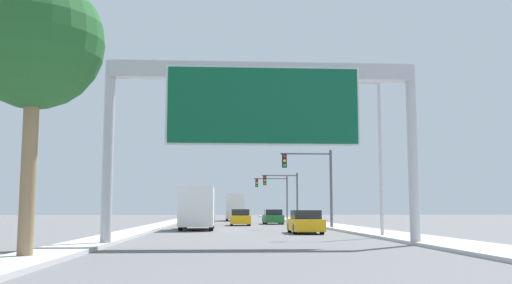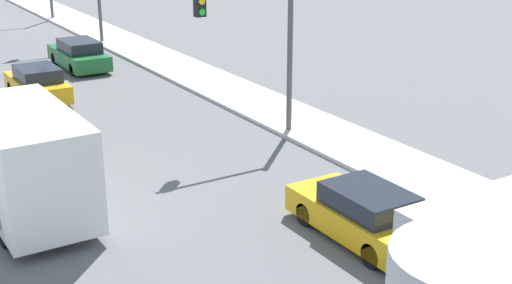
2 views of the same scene
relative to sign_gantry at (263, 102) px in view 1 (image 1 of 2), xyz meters
name	(u,v)px [view 1 (image 1 of 2)]	position (x,y,z in m)	size (l,w,h in m)	color
sidewalk_right	(304,222)	(7.75, 42.14, -5.94)	(3.00, 120.00, 0.15)	#B8B8B8
median_strip_left	(173,222)	(-7.25, 42.14, -5.94)	(2.00, 120.00, 0.15)	#B8B8B8
sign_gantry	(263,102)	(0.00, 0.00, 0.00)	(13.33, 0.73, 7.73)	#B2B2B7
car_near_center	(240,218)	(0.00, 29.68, -5.30)	(1.83, 4.30, 1.51)	gold
car_near_left	(207,216)	(-3.50, 45.90, -5.30)	(1.72, 4.69, 1.51)	gold
car_far_left	(305,222)	(3.50, 11.92, -5.33)	(1.84, 4.46, 1.44)	gold
car_mid_left	(273,217)	(3.50, 34.57, -5.31)	(1.87, 4.80, 1.48)	#1E662D
truck_box_primary	(197,208)	(-3.50, 18.52, -4.44)	(2.40, 7.63, 3.08)	yellow
truck_box_secondary	(235,207)	(0.00, 51.45, -4.27)	(2.33, 7.04, 3.46)	red
traffic_light_near_intersection	(315,176)	(5.48, 20.14, -1.91)	(4.05, 0.32, 6.10)	#4C4C4F
traffic_light_mid_block	(285,189)	(5.40, 40.14, -2.23)	(4.08, 0.32, 5.59)	#4C4C4F
traffic_light_far_intersection	(276,191)	(5.31, 50.14, -2.10)	(4.40, 0.32, 5.77)	#4C4C4F
palm_tree_foreground	(35,43)	(-7.48, -6.39, 0.55)	(4.20, 4.20, 8.72)	#8C704C
street_lamp_right	(375,144)	(6.54, 6.54, -0.97)	(2.54, 0.28, 8.54)	#B2B2B7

